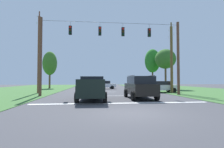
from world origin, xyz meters
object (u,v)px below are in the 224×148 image
overhead_signal_span (112,53)px  pickup_truck (92,88)px  utility_pole_near_left (39,52)px  tree_roadside_left (152,61)px  distant_car_crossing_white (104,85)px  tree_roadside_right (165,59)px  suv_black (140,87)px  utility_pole_mid_right (172,58)px  distant_car_oncoming (161,87)px  tree_roadside_far_right (50,63)px

overhead_signal_span → pickup_truck: bearing=-116.2°
utility_pole_near_left → tree_roadside_left: 22.13m
distant_car_crossing_white → pickup_truck: bearing=-96.4°
tree_roadside_right → tree_roadside_left: bearing=110.1°
suv_black → utility_pole_mid_right: size_ratio=0.53×
distant_car_crossing_white → distant_car_oncoming: size_ratio=1.01×
tree_roadside_right → overhead_signal_span: bearing=-132.3°
suv_black → utility_pole_near_left: size_ratio=0.46×
utility_pole_mid_right → tree_roadside_far_right: (-18.78, 14.92, 0.55)m
distant_car_oncoming → tree_roadside_left: bearing=76.1°
utility_pole_mid_right → utility_pole_near_left: utility_pole_near_left is taller
overhead_signal_span → distant_car_oncoming: overhead_signal_span is taller
pickup_truck → distant_car_oncoming: pickup_truck is taller
utility_pole_near_left → tree_roadside_right: (20.12, 8.11, 0.35)m
overhead_signal_span → utility_pole_mid_right: bearing=19.0°
distant_car_crossing_white → tree_roadside_right: bearing=-12.2°
utility_pole_near_left → tree_roadside_right: 21.70m
tree_roadside_right → pickup_truck: bearing=-128.8°
overhead_signal_span → distant_car_oncoming: (7.02, 4.04, -3.83)m
utility_pole_mid_right → utility_pole_near_left: (-16.90, 1.46, 0.70)m
tree_roadside_left → utility_pole_mid_right: bearing=-98.5°
overhead_signal_span → tree_roadside_left: overhead_signal_span is taller
tree_roadside_right → tree_roadside_left: size_ratio=0.92×
pickup_truck → tree_roadside_far_right: bearing=111.6°
distant_car_crossing_white → overhead_signal_span: bearing=-90.2°
distant_car_oncoming → utility_pole_mid_right: 4.03m
tree_roadside_right → tree_roadside_left: tree_roadside_left is taller
distant_car_crossing_white → utility_pole_mid_right: (7.94, -11.99, 3.70)m
pickup_truck → tree_roadside_right: size_ratio=0.74×
overhead_signal_span → tree_roadside_right: bearing=47.7°
utility_pole_mid_right → tree_roadside_left: (1.95, 13.05, 1.08)m
suv_black → utility_pole_near_left: (-11.06, 7.68, 4.13)m
utility_pole_mid_right → pickup_truck: bearing=-145.2°
suv_black → distant_car_crossing_white: 18.33m
pickup_truck → distant_car_oncoming: 12.33m
pickup_truck → utility_pole_near_left: size_ratio=0.52×
distant_car_oncoming → tree_roadside_right: bearing=63.1°
distant_car_crossing_white → tree_roadside_far_right: 12.00m
tree_roadside_far_right → utility_pole_near_left: bearing=-82.1°
distant_car_crossing_white → tree_roadside_right: (11.16, -2.42, 4.75)m
tree_roadside_far_right → distant_car_crossing_white: bearing=-15.1°
suv_black → utility_pole_near_left: bearing=145.2°
pickup_truck → utility_pole_near_left: utility_pole_near_left is taller
pickup_truck → tree_roadside_right: (13.31, 16.57, 4.57)m
distant_car_crossing_white → utility_pole_mid_right: utility_pole_mid_right is taller
utility_pole_mid_right → tree_roadside_right: utility_pole_mid_right is taller
distant_car_crossing_white → distant_car_oncoming: bearing=-56.9°
overhead_signal_span → utility_pole_near_left: size_ratio=1.46×
distant_car_crossing_white → tree_roadside_far_right: bearing=164.9°
overhead_signal_span → distant_car_oncoming: bearing=29.9°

